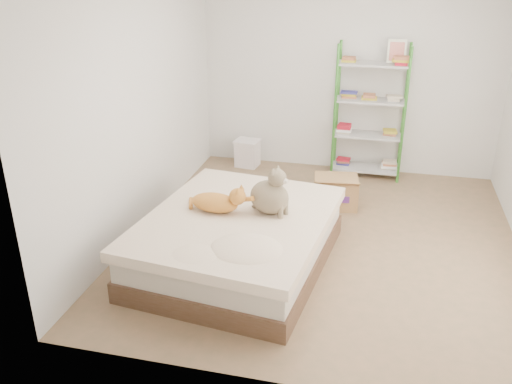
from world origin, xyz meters
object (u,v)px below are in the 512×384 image
(orange_cat, at_px, (215,200))
(white_bin, at_px, (247,153))
(bed, at_px, (238,240))
(cardboard_box, at_px, (335,191))
(shelf_unit, at_px, (370,113))
(grey_cat, at_px, (269,190))

(orange_cat, distance_m, white_bin, 2.52)
(bed, height_order, white_bin, bed)
(cardboard_box, bearing_deg, shelf_unit, 66.97)
(bed, bearing_deg, orange_cat, 173.18)
(shelf_unit, bearing_deg, orange_cat, -116.88)
(orange_cat, distance_m, shelf_unit, 2.81)
(bed, height_order, cardboard_box, bed)
(cardboard_box, distance_m, white_bin, 1.65)
(orange_cat, bearing_deg, bed, -7.66)
(bed, bearing_deg, white_bin, 109.15)
(bed, bearing_deg, cardboard_box, 70.40)
(grey_cat, bearing_deg, white_bin, 35.43)
(bed, relative_size, white_bin, 5.80)
(grey_cat, relative_size, cardboard_box, 0.83)
(orange_cat, xyz_separation_m, shelf_unit, (1.26, 2.49, 0.23))
(orange_cat, relative_size, cardboard_box, 0.98)
(bed, distance_m, shelf_unit, 2.81)
(shelf_unit, relative_size, cardboard_box, 3.22)
(bed, bearing_deg, shelf_unit, 74.66)
(grey_cat, xyz_separation_m, white_bin, (-0.82, 2.38, -0.54))
(shelf_unit, xyz_separation_m, white_bin, (-1.59, -0.03, -0.65))
(bed, relative_size, orange_cat, 4.02)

